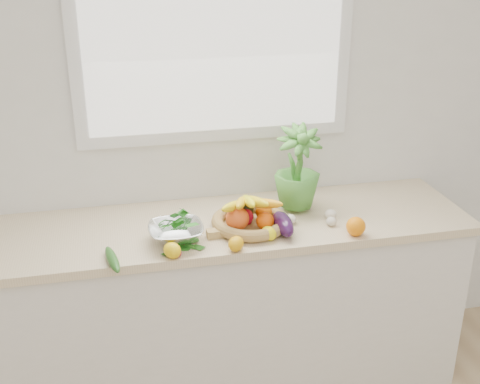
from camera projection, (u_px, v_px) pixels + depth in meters
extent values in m
cube|color=white|center=(215.00, 109.00, 2.85)|extent=(4.50, 0.02, 2.70)
cube|color=silver|center=(229.00, 308.00, 2.94)|extent=(2.20, 0.58, 0.86)
cube|color=beige|center=(228.00, 225.00, 2.77)|extent=(2.24, 0.62, 0.04)
cube|color=white|center=(214.00, 23.00, 2.68)|extent=(1.30, 0.03, 1.10)
cube|color=white|center=(215.00, 23.00, 2.66)|extent=(1.18, 0.01, 0.98)
sphere|color=orange|center=(356.00, 226.00, 2.61)|extent=(0.11, 0.11, 0.09)
ellipsoid|color=yellow|center=(172.00, 250.00, 2.44)|extent=(0.10, 0.10, 0.07)
ellipsoid|color=#E8A10C|center=(236.00, 244.00, 2.49)|extent=(0.10, 0.10, 0.06)
ellipsoid|color=yellow|center=(269.00, 233.00, 2.58)|extent=(0.09, 0.09, 0.06)
sphere|color=red|center=(245.00, 217.00, 2.71)|extent=(0.09, 0.09, 0.08)
cube|color=tan|center=(219.00, 233.00, 2.61)|extent=(0.11, 0.05, 0.04)
ellipsoid|color=white|center=(290.00, 219.00, 2.73)|extent=(0.06, 0.06, 0.04)
ellipsoid|color=white|center=(330.00, 214.00, 2.77)|extent=(0.07, 0.07, 0.05)
ellipsoid|color=beige|center=(331.00, 221.00, 2.71)|extent=(0.05, 0.05, 0.04)
ellipsoid|color=#2B0F37|center=(283.00, 224.00, 2.64)|extent=(0.08, 0.21, 0.08)
ellipsoid|color=#1B5218|center=(112.00, 259.00, 2.39)|extent=(0.08, 0.22, 0.04)
sphere|color=red|center=(178.00, 253.00, 2.45)|extent=(0.04, 0.04, 0.03)
imported|color=#4A9436|center=(298.00, 167.00, 2.79)|extent=(0.22, 0.22, 0.39)
cylinder|color=#A87B4A|center=(250.00, 226.00, 2.70)|extent=(0.30, 0.30, 0.01)
torus|color=#A98A4B|center=(250.00, 221.00, 2.69)|extent=(0.36, 0.36, 0.05)
sphere|color=#DF551B|center=(237.00, 219.00, 2.64)|extent=(0.11, 0.11, 0.10)
sphere|color=#E35107|center=(265.00, 221.00, 2.64)|extent=(0.08, 0.08, 0.08)
sphere|color=orange|center=(264.00, 212.00, 2.74)|extent=(0.08, 0.08, 0.08)
ellipsoid|color=black|center=(244.00, 208.00, 2.74)|extent=(0.09, 0.09, 0.11)
ellipsoid|color=yellow|center=(234.00, 206.00, 2.63)|extent=(0.18, 0.20, 0.10)
ellipsoid|color=yellow|center=(241.00, 203.00, 2.64)|extent=(0.12, 0.23, 0.10)
ellipsoid|color=#FDF714|center=(248.00, 201.00, 2.64)|extent=(0.05, 0.23, 0.10)
ellipsoid|color=yellow|center=(255.00, 201.00, 2.65)|extent=(0.10, 0.23, 0.10)
ellipsoid|color=#FFAA15|center=(263.00, 203.00, 2.66)|extent=(0.17, 0.21, 0.10)
cylinder|color=silver|center=(176.00, 240.00, 2.57)|extent=(0.09, 0.09, 0.02)
imported|color=white|center=(176.00, 232.00, 2.55)|extent=(0.24, 0.24, 0.06)
ellipsoid|color=#18621F|center=(176.00, 224.00, 2.54)|extent=(0.18, 0.18, 0.07)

